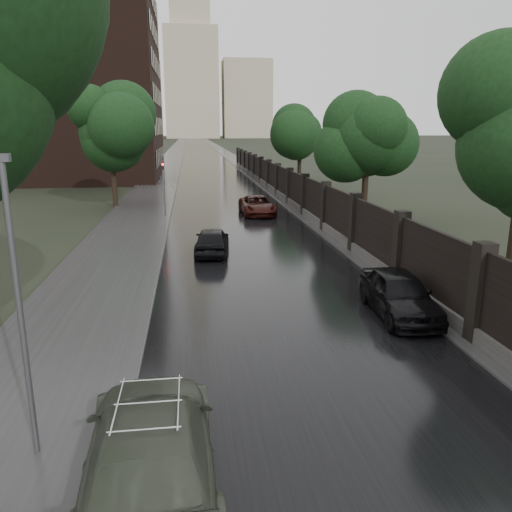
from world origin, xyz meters
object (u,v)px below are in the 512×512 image
object	(u,v)px
tree_right_b	(368,138)
volga_sedan	(151,447)
lamp_post	(20,312)
tree_right_c	(300,134)
car_right_far	(257,205)
car_right_near	(399,294)
tree_left_far	(111,132)
hatchback_left	(212,241)
traffic_light	(164,180)

from	to	relation	value
tree_right_b	volga_sedan	world-z (taller)	tree_right_b
lamp_post	tree_right_c	bearing A→B (deg)	71.48
tree_right_c	car_right_far	bearing A→B (deg)	-112.35
tree_right_c	car_right_near	bearing A→B (deg)	-97.12
tree_left_far	hatchback_left	bearing A→B (deg)	-66.90
lamp_post	car_right_near	world-z (taller)	lamp_post
traffic_light	volga_sedan	world-z (taller)	traffic_light
tree_left_far	tree_right_c	bearing A→B (deg)	32.83
tree_right_b	car_right_far	size ratio (longest dim) A/B	1.59
car_right_near	traffic_light	bearing A→B (deg)	115.83
traffic_light	hatchback_left	bearing A→B (deg)	-75.30
tree_right_c	hatchback_left	world-z (taller)	tree_right_c
tree_right_b	tree_right_c	world-z (taller)	same
tree_left_far	lamp_post	world-z (taller)	tree_left_far
tree_right_b	lamp_post	bearing A→B (deg)	-122.18
tree_right_b	car_right_far	distance (m)	8.18
tree_left_far	traffic_light	bearing A→B (deg)	-53.53
volga_sedan	lamp_post	bearing A→B (deg)	-28.04
tree_left_far	lamp_post	distance (m)	28.73
car_right_far	lamp_post	bearing A→B (deg)	-107.60
tree_left_far	car_right_near	bearing A→B (deg)	-63.46
tree_right_c	hatchback_left	xyz separation A→B (m)	(-9.30, -24.53, -4.33)
tree_right_c	hatchback_left	size ratio (longest dim) A/B	1.94
tree_right_b	car_right_near	distance (m)	15.97
tree_right_b	car_right_near	xyz separation A→B (m)	(-4.10, -14.83, -4.27)
traffic_light	volga_sedan	distance (m)	24.51
tree_right_b	tree_left_far	bearing A→B (deg)	152.70
car_right_far	tree_right_b	bearing A→B (deg)	-33.20
tree_right_b	tree_right_c	distance (m)	18.00
car_right_far	car_right_near	bearing A→B (deg)	-85.87
tree_right_b	tree_right_c	xyz separation A→B (m)	(0.00, 18.00, 0.00)
volga_sedan	car_right_near	xyz separation A→B (m)	(6.81, 6.62, -0.04)
lamp_post	volga_sedan	distance (m)	2.94
traffic_light	volga_sedan	bearing A→B (deg)	-87.92
hatchback_left	car_right_far	distance (m)	10.74
tree_right_b	lamp_post	xyz separation A→B (m)	(-12.90, -20.50, -2.28)
lamp_post	volga_sedan	xyz separation A→B (m)	(1.99, -0.94, -1.96)
car_right_far	traffic_light	bearing A→B (deg)	-175.08
lamp_post	traffic_light	distance (m)	23.52
lamp_post	car_right_far	xyz separation A→B (m)	(7.00, 24.15, -2.06)
tree_left_far	car_right_near	world-z (taller)	tree_left_far
car_right_near	car_right_far	bearing A→B (deg)	98.03
lamp_post	hatchback_left	world-z (taller)	lamp_post
volga_sedan	hatchback_left	size ratio (longest dim) A/B	1.36
tree_right_b	tree_right_c	bearing A→B (deg)	90.00
hatchback_left	car_right_near	bearing A→B (deg)	127.82
car_right_near	car_right_far	distance (m)	18.57
tree_left_far	car_right_far	xyz separation A→B (m)	(9.60, -4.35, -4.63)
tree_right_b	hatchback_left	size ratio (longest dim) A/B	1.94
tree_left_far	traffic_light	world-z (taller)	tree_left_far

